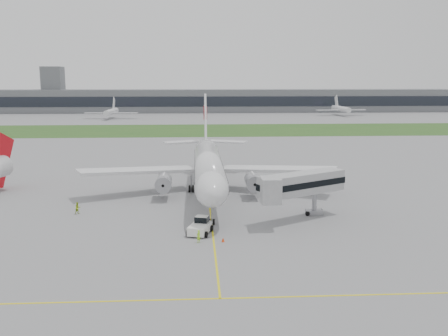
{
  "coord_description": "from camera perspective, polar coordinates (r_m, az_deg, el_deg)",
  "views": [
    {
      "loc": [
        -2.24,
        -85.95,
        21.48
      ],
      "look_at": [
        2.78,
        2.0,
        5.43
      ],
      "focal_mm": 40.0,
      "sensor_mm": 36.0,
      "label": 1
    }
  ],
  "objects": [
    {
      "name": "ground_crew_far",
      "position": [
        83.04,
        -16.37,
        -4.42
      ],
      "size": [
        1.17,
        1.14,
        1.9
      ],
      "primitive_type": "imported",
      "rotation": [
        0.0,
        0.0,
        0.69
      ],
      "color": "#A1C420",
      "rests_on": "ground"
    },
    {
      "name": "terminal_building",
      "position": [
        316.17,
        -2.88,
        7.68
      ],
      "size": [
        320.0,
        22.3,
        14.0
      ],
      "color": "slate",
      "rests_on": "ground"
    },
    {
      "name": "distant_aircraft_right",
      "position": [
        294.06,
        13.19,
        5.86
      ],
      "size": [
        29.89,
        26.72,
        10.92
      ],
      "primitive_type": null,
      "rotation": [
        0.0,
        0.0,
        0.05
      ],
      "color": "silver",
      "rests_on": "ground"
    },
    {
      "name": "grass_strip",
      "position": [
        207.08,
        -2.64,
        4.36
      ],
      "size": [
        600.0,
        50.0,
        0.02
      ],
      "primitive_type": "cube",
      "color": "#26521E",
      "rests_on": "ground"
    },
    {
      "name": "safety_cone_left",
      "position": [
        70.57,
        -2.64,
        -7.2
      ],
      "size": [
        0.35,
        0.35,
        0.48
      ],
      "primitive_type": "cone",
      "color": "red",
      "rests_on": "ground"
    },
    {
      "name": "control_tower",
      "position": [
        330.54,
        -18.76,
        6.05
      ],
      "size": [
        12.0,
        12.0,
        56.0
      ],
      "primitive_type": null,
      "color": "slate",
      "rests_on": "ground"
    },
    {
      "name": "distant_aircraft_left",
      "position": [
        270.53,
        -12.73,
        5.52
      ],
      "size": [
        28.88,
        25.76,
        10.63
      ],
      "primitive_type": null,
      "rotation": [
        0.0,
        0.0,
        -0.04
      ],
      "color": "silver",
      "rests_on": "ground"
    },
    {
      "name": "apron_markings",
      "position": [
        83.78,
        -1.63,
        -4.53
      ],
      "size": [
        70.0,
        70.0,
        0.04
      ],
      "primitive_type": null,
      "color": "yellow",
      "rests_on": "ground"
    },
    {
      "name": "ground_crew_near",
      "position": [
        66.38,
        -2.93,
        -7.8
      ],
      "size": [
        0.72,
        0.72,
        1.69
      ],
      "primitive_type": "imported",
      "rotation": [
        0.0,
        0.0,
        3.91
      ],
      "color": "#B1FF2A",
      "rests_on": "ground"
    },
    {
      "name": "safety_cone_right",
      "position": [
        66.68,
        -0.11,
        -8.19
      ],
      "size": [
        0.44,
        0.44,
        0.61
      ],
      "primitive_type": "cone",
      "color": "red",
      "rests_on": "ground"
    },
    {
      "name": "pushback_tug",
      "position": [
        70.16,
        -2.72,
        -6.64
      ],
      "size": [
        3.91,
        4.87,
        2.23
      ],
      "rotation": [
        0.0,
        0.0,
        -0.29
      ],
      "color": "white",
      "rests_on": "ground"
    },
    {
      "name": "airliner",
      "position": [
        92.22,
        -1.83,
        0.44
      ],
      "size": [
        48.13,
        53.95,
        17.88
      ],
      "color": "silver",
      "rests_on": "ground"
    },
    {
      "name": "jet_bridge",
      "position": [
        76.27,
        8.44,
        -1.92
      ],
      "size": [
        14.79,
        11.38,
        7.36
      ],
      "rotation": [
        0.0,
        0.0,
        0.52
      ],
      "color": "#B2B2B4",
      "rests_on": "ground"
    },
    {
      "name": "ground",
      "position": [
        88.62,
        -1.72,
        -3.71
      ],
      "size": [
        600.0,
        600.0,
        0.0
      ],
      "primitive_type": "plane",
      "color": "gray",
      "rests_on": "ground"
    }
  ]
}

